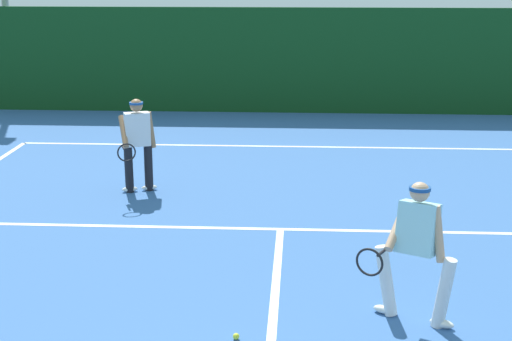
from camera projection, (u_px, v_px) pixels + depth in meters
court_line_baseline_far at (287, 146)px, 16.00m from camera, size 11.03×0.10×0.01m
court_line_service at (280, 229)px, 11.04m from camera, size 8.99×0.10×0.01m
court_line_centre at (272, 335)px, 7.91m from camera, size 0.10×6.40×0.01m
player_near at (416, 247)px, 8.01m from camera, size 1.07×0.83×1.53m
player_far at (137, 142)px, 12.65m from camera, size 0.64×0.89×1.54m
tennis_ball at (236, 336)px, 7.81m from camera, size 0.07×0.07×0.07m
back_fence_windscreen at (291, 61)px, 19.32m from camera, size 21.66×0.12×2.60m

